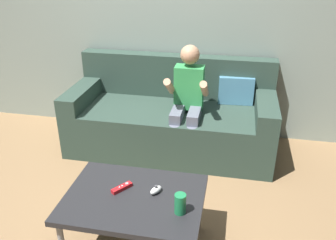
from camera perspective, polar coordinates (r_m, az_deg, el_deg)
name	(u,v)px	position (r m, az deg, el deg)	size (l,w,h in m)	color
ground_plane	(110,225)	(2.65, -9.35, -16.20)	(9.23, 9.23, 0.00)	olive
wall_back	(157,8)	(3.53, -1.76, 17.53)	(4.62, 0.05, 2.50)	gray
couch	(172,118)	(3.40, 0.68, 0.32)	(1.89, 0.80, 0.84)	#2D4238
person_seated_on_couch	(187,99)	(3.09, 3.12, 3.44)	(0.36, 0.44, 1.03)	slate
coffee_table	(134,201)	(2.22, -5.44, -12.85)	(0.84, 0.62, 0.41)	#232326
game_remote_red_near_edge	(122,188)	(2.26, -7.39, -10.71)	(0.11, 0.13, 0.03)	red
nunchuk_white	(156,190)	(2.21, -1.94, -11.14)	(0.08, 0.10, 0.05)	white
soda_can	(180,204)	(2.04, 1.97, -13.26)	(0.07, 0.07, 0.12)	#1E7F47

